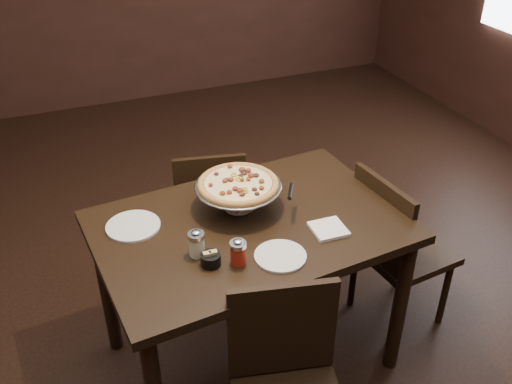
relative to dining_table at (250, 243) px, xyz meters
name	(u,v)px	position (x,y,z in m)	size (l,w,h in m)	color
room	(248,97)	(0.02, 0.06, 0.68)	(6.04, 7.04, 2.84)	black
dining_table	(250,243)	(0.00, 0.00, 0.00)	(1.41, 1.01, 0.83)	black
pizza_stand	(238,184)	(-0.01, 0.12, 0.24)	(0.39, 0.39, 0.16)	#B5B6BC
parmesan_shaker	(197,243)	(-0.28, -0.13, 0.17)	(0.07, 0.07, 0.12)	beige
pepper_flake_shaker	(238,252)	(-0.14, -0.24, 0.16)	(0.07, 0.07, 0.12)	maroon
packet_caddy	(211,259)	(-0.25, -0.21, 0.14)	(0.08, 0.08, 0.06)	black
napkin_stack	(329,229)	(0.29, -0.18, 0.12)	(0.14, 0.14, 0.02)	white
plate_left	(133,226)	(-0.48, 0.16, 0.12)	(0.24, 0.24, 0.01)	silver
plate_near	(280,256)	(0.03, -0.27, 0.12)	(0.21, 0.21, 0.01)	silver
serving_spatula	(291,192)	(0.19, -0.02, 0.24)	(0.15, 0.15, 0.02)	#B5B6BC
chair_far	(210,206)	(0.04, 0.74, -0.27)	(0.47, 0.47, 0.84)	black
chair_side	(395,246)	(0.79, -0.03, -0.23)	(0.47, 0.47, 0.91)	black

